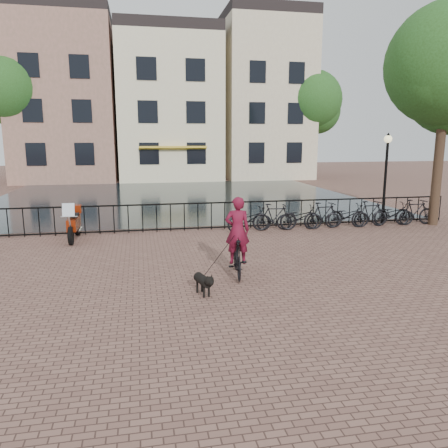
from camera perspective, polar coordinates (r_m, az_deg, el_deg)
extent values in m
plane|color=brown|center=(8.59, 3.92, -11.75)|extent=(100.00, 100.00, 0.00)
plane|color=black|center=(25.25, -6.24, 3.52)|extent=(20.00, 20.00, 0.00)
cube|color=black|center=(15.95, -3.45, 2.72)|extent=(20.00, 0.05, 0.05)
cube|color=black|center=(16.11, -3.41, -0.52)|extent=(20.00, 0.05, 0.05)
cube|color=#805D4A|center=(38.12, -19.85, 14.55)|extent=(7.50, 9.00, 12.00)
cube|color=black|center=(39.09, -20.53, 23.93)|extent=(7.50, 9.00, 0.80)
cube|color=beige|center=(37.79, -7.34, 14.38)|extent=(8.00, 9.00, 11.00)
cube|color=black|center=(38.58, -7.58, 23.16)|extent=(8.00, 9.00, 0.80)
cube|color=gold|center=(33.05, -6.66, 9.83)|extent=(5.00, 0.60, 0.15)
cube|color=beige|center=(39.20, 4.82, 15.41)|extent=(7.00, 9.00, 12.50)
cube|color=black|center=(40.25, 4.99, 24.89)|extent=(7.00, 9.00, 0.80)
cylinder|color=black|center=(35.77, -25.89, 9.79)|extent=(0.36, 0.36, 6.30)
sphere|color=#224517|center=(35.93, -26.40, 15.52)|extent=(5.04, 5.04, 5.04)
cylinder|color=black|center=(18.72, 26.30, 8.39)|extent=(0.36, 0.36, 5.60)
sphere|color=#224517|center=(18.90, 27.18, 18.09)|extent=(4.48, 4.48, 4.48)
cylinder|color=black|center=(37.39, 11.26, 10.42)|extent=(0.36, 0.36, 5.95)
sphere|color=#224517|center=(37.51, 11.47, 15.62)|extent=(4.76, 4.76, 4.76)
cylinder|color=black|center=(17.92, 20.27, 4.92)|extent=(0.10, 0.10, 3.20)
sphere|color=beige|center=(17.84, 20.64, 10.35)|extent=(0.30, 0.30, 0.30)
imported|color=black|center=(10.72, 1.74, -4.17)|extent=(0.69, 1.73, 1.01)
imported|color=maroon|center=(10.54, 1.77, 0.05)|extent=(0.78, 0.57, 1.98)
imported|color=black|center=(15.80, 3.35, 0.62)|extent=(1.79, 0.87, 0.90)
imported|color=black|center=(16.05, 6.64, 0.91)|extent=(1.69, 0.59, 1.00)
imported|color=black|center=(16.37, 9.81, 0.85)|extent=(1.76, 0.75, 0.90)
imported|color=black|center=(16.72, 12.87, 1.11)|extent=(1.71, 0.71, 1.00)
imported|color=black|center=(17.13, 15.77, 1.05)|extent=(1.75, 0.71, 0.90)
imported|color=black|center=(17.57, 18.55, 1.29)|extent=(1.71, 0.70, 1.00)
imported|color=black|center=(18.06, 21.16, 1.22)|extent=(1.73, 0.65, 0.90)
imported|color=black|center=(18.57, 23.66, 1.44)|extent=(1.67, 0.48, 1.00)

